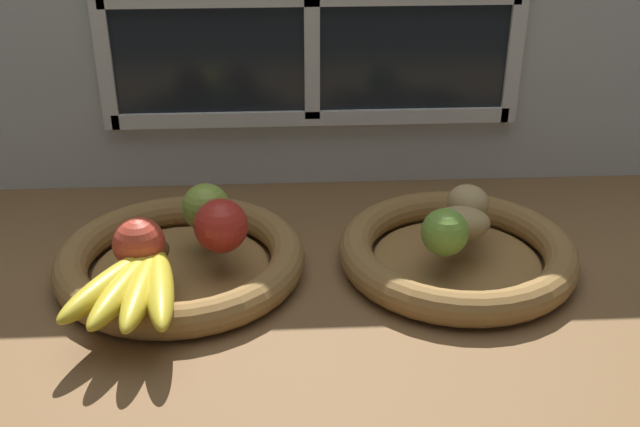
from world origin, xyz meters
The scene contains 11 objects.
ground_plane centered at (0.00, 0.00, -1.50)cm, with size 140.00×90.00×3.00cm, color brown.
back_wall centered at (0.00, 29.77, 27.88)cm, with size 140.00×4.60×55.00cm.
fruit_bowl_left centered at (-18.99, 0.23, 2.11)cm, with size 33.39×33.39×4.56cm.
fruit_bowl_right centered at (18.50, 0.23, 2.11)cm, with size 32.41×32.41×4.56cm.
apple_green_back centered at (-15.58, 4.30, 7.86)cm, with size 6.59×6.59×6.59cm, color #8CAD3D.
apple_red_right centered at (-13.16, -1.68, 8.11)cm, with size 7.10×7.10×7.10cm, color red.
apple_red_front centered at (-23.14, -5.29, 7.86)cm, with size 6.60×6.60×6.60cm, color #CC422D.
banana_bunch_front centered at (-22.62, -12.32, 6.24)cm, with size 14.64×19.42×3.35cm.
potato_back centered at (20.77, 5.21, 7.12)cm, with size 6.01×5.56×5.11cm, color tan.
potato_large centered at (18.50, 0.23, 6.73)cm, with size 8.19×5.67×4.34cm, color tan.
lime_near centered at (15.58, -4.15, 7.68)cm, with size 6.22×6.22×6.22cm, color #7AAD3D.
Camera 1 is at (-5.12, -89.24, 54.52)cm, focal length 42.91 mm.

